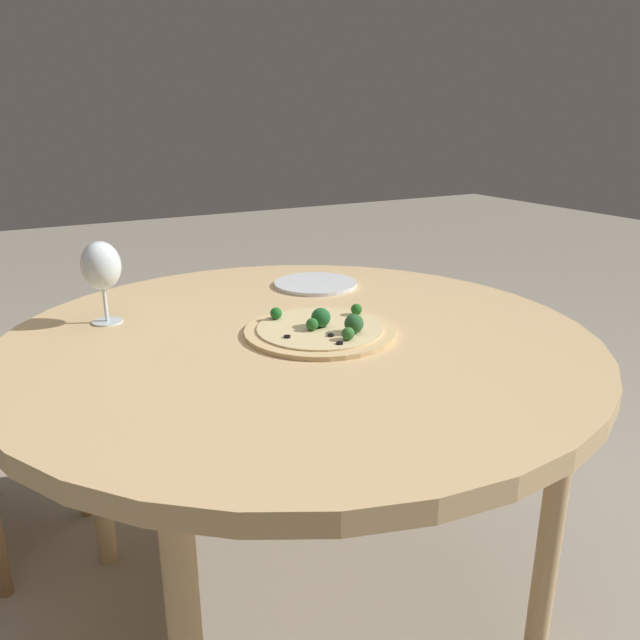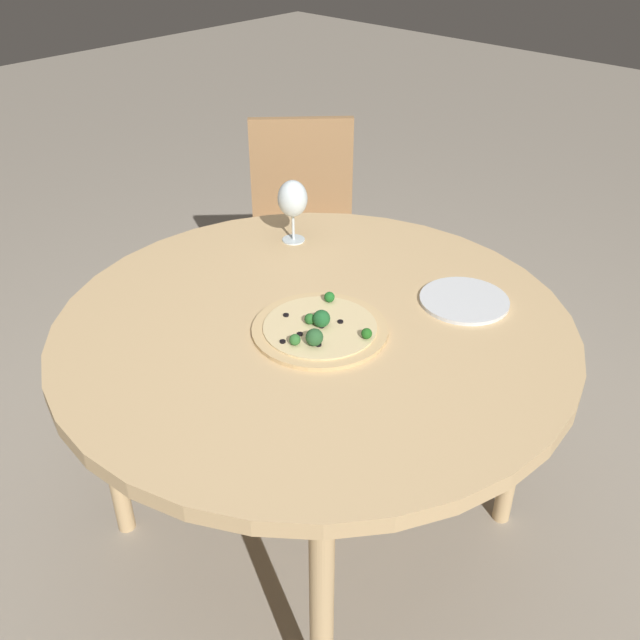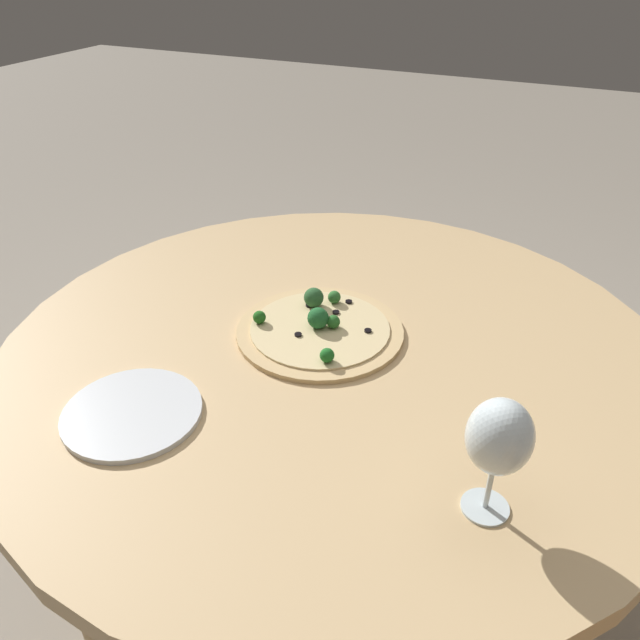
# 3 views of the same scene
# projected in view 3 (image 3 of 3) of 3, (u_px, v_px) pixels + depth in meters

# --- Properties ---
(ground_plane) EXTENTS (12.00, 12.00, 0.00)m
(ground_plane) POSITION_uv_depth(u_px,v_px,m) (331.00, 576.00, 1.56)
(ground_plane) COLOR gray
(dining_table) EXTENTS (1.26, 1.26, 0.71)m
(dining_table) POSITION_uv_depth(u_px,v_px,m) (334.00, 367.00, 1.21)
(dining_table) COLOR tan
(dining_table) RESTS_ON ground_plane
(pizza) EXTENTS (0.32, 0.32, 0.06)m
(pizza) POSITION_uv_depth(u_px,v_px,m) (319.00, 328.00, 1.20)
(pizza) COLOR tan
(pizza) RESTS_ON dining_table
(wine_glass) EXTENTS (0.09, 0.09, 0.18)m
(wine_glass) POSITION_uv_depth(u_px,v_px,m) (499.00, 439.00, 0.78)
(wine_glass) COLOR silver
(wine_glass) RESTS_ON dining_table
(plate_near) EXTENTS (0.22, 0.22, 0.01)m
(plate_near) POSITION_uv_depth(u_px,v_px,m) (132.00, 413.00, 1.00)
(plate_near) COLOR silver
(plate_near) RESTS_ON dining_table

